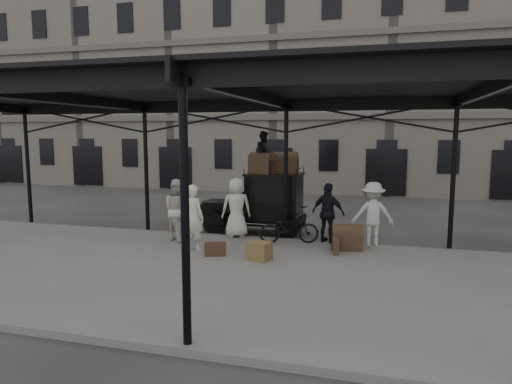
% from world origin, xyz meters
% --- Properties ---
extents(ground, '(120.00, 120.00, 0.00)m').
position_xyz_m(ground, '(0.00, 0.00, 0.00)').
color(ground, '#383533').
rests_on(ground, ground).
extents(platform, '(28.00, 8.00, 0.15)m').
position_xyz_m(platform, '(0.00, -2.00, 0.07)').
color(platform, slate).
rests_on(platform, ground).
extents(canopy, '(22.50, 9.00, 4.74)m').
position_xyz_m(canopy, '(0.00, -1.72, 4.60)').
color(canopy, black).
rests_on(canopy, ground).
extents(building_frontage, '(64.00, 8.00, 14.00)m').
position_xyz_m(building_frontage, '(0.00, 18.00, 7.00)').
color(building_frontage, slate).
rests_on(building_frontage, ground).
extents(taxi, '(3.65, 1.55, 2.18)m').
position_xyz_m(taxi, '(-0.95, 3.10, 1.20)').
color(taxi, black).
rests_on(taxi, ground).
extents(porter_left, '(0.82, 0.66, 1.94)m').
position_xyz_m(porter_left, '(-2.30, -0.16, 1.12)').
color(porter_left, silver).
rests_on(porter_left, platform).
extents(porter_midleft, '(1.22, 1.15, 1.99)m').
position_xyz_m(porter_midleft, '(-3.27, 0.83, 1.14)').
color(porter_midleft, beige).
rests_on(porter_midleft, platform).
extents(porter_centre, '(1.13, 0.97, 1.97)m').
position_xyz_m(porter_centre, '(-1.62, 1.80, 1.14)').
color(porter_centre, silver).
rests_on(porter_centre, platform).
extents(porter_official, '(1.20, 0.82, 1.89)m').
position_xyz_m(porter_official, '(1.40, 1.80, 1.09)').
color(porter_official, black).
rests_on(porter_official, platform).
extents(porter_right, '(1.37, 0.93, 1.95)m').
position_xyz_m(porter_right, '(2.75, 1.80, 1.13)').
color(porter_right, beige).
rests_on(porter_right, platform).
extents(bicycle, '(1.96, 1.19, 0.97)m').
position_xyz_m(bicycle, '(0.25, 1.37, 0.64)').
color(bicycle, black).
rests_on(bicycle, platform).
extents(porter_roof, '(0.73, 0.84, 1.46)m').
position_xyz_m(porter_roof, '(-0.98, 3.00, 2.91)').
color(porter_roof, black).
rests_on(porter_roof, taxi).
extents(steamer_trunk_roof_near, '(0.93, 0.71, 0.61)m').
position_xyz_m(steamer_trunk_roof_near, '(-1.03, 2.85, 2.48)').
color(steamer_trunk_roof_near, '#4A3622').
rests_on(steamer_trunk_roof_near, taxi).
extents(steamer_trunk_roof_far, '(0.88, 0.57, 0.62)m').
position_xyz_m(steamer_trunk_roof_far, '(-0.28, 3.30, 2.49)').
color(steamer_trunk_roof_far, '#4A3622').
rests_on(steamer_trunk_roof_far, taxi).
extents(steamer_trunk_platform, '(0.95, 0.67, 0.64)m').
position_xyz_m(steamer_trunk_platform, '(2.07, 1.06, 0.47)').
color(steamer_trunk_platform, '#4A3622').
rests_on(steamer_trunk_platform, platform).
extents(wicker_hamper, '(0.71, 0.61, 0.50)m').
position_xyz_m(wicker_hamper, '(-0.16, -0.71, 0.40)').
color(wicker_hamper, olive).
rests_on(wicker_hamper, platform).
extents(suitcase_upright, '(0.25, 0.62, 0.45)m').
position_xyz_m(suitcase_upright, '(1.77, 0.55, 0.38)').
color(suitcase_upright, '#4A3622').
rests_on(suitcase_upright, platform).
extents(suitcase_flat, '(0.61, 0.37, 0.40)m').
position_xyz_m(suitcase_flat, '(-1.45, -0.66, 0.35)').
color(suitcase_flat, '#4A3622').
rests_on(suitcase_flat, platform).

